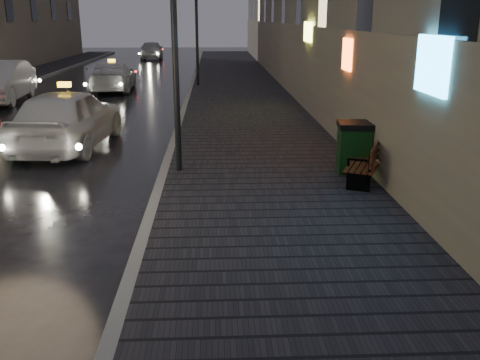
% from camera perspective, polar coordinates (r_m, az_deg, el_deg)
% --- Properties ---
extents(sidewalk, '(4.60, 58.00, 0.15)m').
position_cam_1_polar(sidewalk, '(27.10, -0.16, 9.73)').
color(sidewalk, black).
rests_on(sidewalk, ground).
extents(curb, '(0.20, 58.00, 0.15)m').
position_cam_1_polar(curb, '(27.10, -5.30, 9.65)').
color(curb, slate).
rests_on(curb, ground).
extents(curb_far, '(0.20, 58.00, 0.15)m').
position_cam_1_polar(curb_far, '(28.89, -23.44, 8.80)').
color(curb_far, slate).
rests_on(curb_far, ground).
extents(lamp_near, '(0.36, 0.36, 5.28)m').
position_cam_1_polar(lamp_near, '(11.88, -7.06, 16.74)').
color(lamp_near, black).
rests_on(lamp_near, sidewalk).
extents(lamp_far, '(0.36, 0.36, 5.28)m').
position_cam_1_polar(lamp_far, '(27.87, -4.66, 16.91)').
color(lamp_far, black).
rests_on(lamp_far, sidewalk).
extents(bench, '(1.24, 1.80, 0.87)m').
position_cam_1_polar(bench, '(11.63, 13.48, 1.92)').
color(bench, black).
rests_on(bench, sidewalk).
extents(trash_bin, '(0.82, 0.82, 1.14)m').
position_cam_1_polar(trash_bin, '(12.28, 12.06, 3.49)').
color(trash_bin, black).
rests_on(trash_bin, sidewalk).
extents(taxi_near, '(2.43, 5.12, 1.69)m').
position_cam_1_polar(taxi_near, '(15.59, -17.93, 6.32)').
color(taxi_near, silver).
rests_on(taxi_near, ground).
extents(car_left_mid, '(2.21, 5.34, 1.72)m').
position_cam_1_polar(car_left_mid, '(25.32, -24.24, 9.52)').
color(car_left_mid, '#A0A0A8').
rests_on(car_left_mid, ground).
extents(taxi_mid, '(2.18, 4.90, 1.40)m').
position_cam_1_polar(taxi_mid, '(27.48, -13.42, 10.68)').
color(taxi_mid, silver).
rests_on(taxi_mid, ground).
extents(car_far, '(2.11, 4.66, 1.55)m').
position_cam_1_polar(car_far, '(47.74, -9.41, 13.52)').
color(car_far, '#A2A3AA').
rests_on(car_far, ground).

